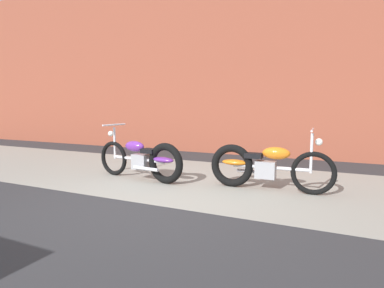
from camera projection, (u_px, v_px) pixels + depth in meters
The scene contains 5 objects.
ground_plane at pixel (146, 204), 4.46m from camera, with size 80.00×80.00×0.00m, color #2D2D30.
sidewalk_slab at pixel (197, 178), 6.03m from camera, with size 36.00×3.50×0.01m, color gray.
brick_building_wall at pixel (248, 56), 8.81m from camera, with size 36.00×0.50×5.50m, color brown.
motorcycle_purple at pixel (144, 159), 5.86m from camera, with size 2.00×0.63×1.03m.
motorcycle_orange at pixel (261, 166), 5.20m from camera, with size 2.01×0.58×1.03m.
Camera 1 is at (2.42, -3.65, 1.37)m, focal length 29.67 mm.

